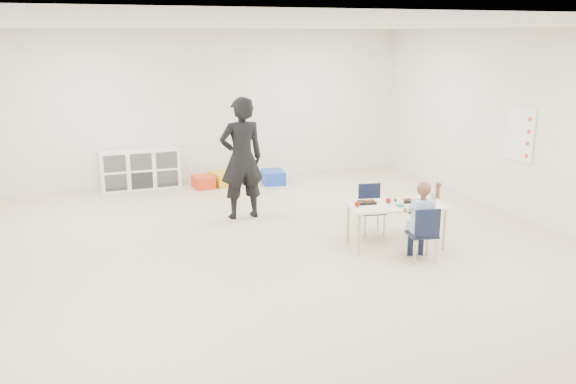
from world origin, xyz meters
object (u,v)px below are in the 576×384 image
object	(u,v)px
child	(423,218)
table	(395,225)
cubby_shelf	(140,169)
adult	(241,158)
chair_near	(422,233)

from	to	relation	value
child	table	bearing A→B (deg)	105.69
child	cubby_shelf	world-z (taller)	child
cubby_shelf	adult	world-z (taller)	adult
table	adult	world-z (taller)	adult
chair_near	table	bearing A→B (deg)	105.69
table	cubby_shelf	size ratio (longest dim) A/B	0.96
table	child	size ratio (longest dim) A/B	1.24
table	chair_near	distance (m)	0.56
adult	chair_near	bearing A→B (deg)	120.24
child	cubby_shelf	xyz separation A→B (m)	(-2.78, 4.89, -0.19)
table	adult	size ratio (longest dim) A/B	0.74
adult	child	bearing A→B (deg)	120.24
table	child	bearing A→B (deg)	-74.31
table	cubby_shelf	xyz separation A→B (m)	(-2.73, 4.34, 0.06)
chair_near	adult	distance (m)	3.01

